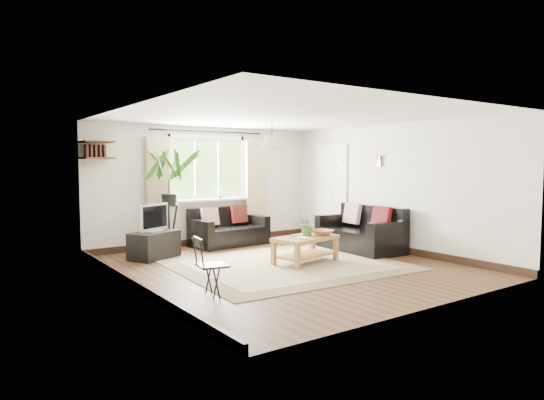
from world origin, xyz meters
TOP-DOWN VIEW (x-y plane):
  - floor at (0.00, 0.00)m, footprint 5.50×5.50m
  - ceiling at (0.00, 0.00)m, footprint 5.50×5.50m
  - wall_back at (0.00, 2.75)m, footprint 5.00×0.02m
  - wall_front at (0.00, -2.75)m, footprint 5.00×0.02m
  - wall_left at (-2.50, 0.00)m, footprint 0.02×5.50m
  - wall_right at (2.50, 0.00)m, footprint 0.02×5.50m
  - rug at (0.06, 0.06)m, footprint 3.63×3.16m
  - window at (0.00, 2.71)m, footprint 2.50×0.16m
  - door at (2.47, 1.70)m, footprint 0.06×0.96m
  - corner_shelf at (-2.25, 2.50)m, footprint 0.50×0.50m
  - pendant_lamp at (0.00, 0.40)m, footprint 0.36×0.36m
  - wall_sconce at (2.43, 0.30)m, footprint 0.12×0.12m
  - sofa_back at (0.28, 2.30)m, footprint 1.61×0.92m
  - sofa_right at (2.01, 0.36)m, footprint 1.76×0.95m
  - coffee_table at (0.40, 0.01)m, footprint 1.20×0.81m
  - table_plant at (0.49, 0.07)m, footprint 0.38×0.36m
  - bowl at (0.74, -0.03)m, footprint 0.42×0.42m
  - book_a at (0.15, -0.15)m, footprint 0.24×0.26m
  - book_b at (0.16, 0.08)m, footprint 0.18×0.23m
  - tv_stand at (-1.48, 1.88)m, footprint 1.00×0.84m
  - tv at (-1.48, 1.88)m, footprint 0.70×0.51m
  - palm_stand at (-1.00, 2.31)m, footprint 0.94×0.94m
  - folding_chair at (-1.79, -0.86)m, footprint 0.45×0.45m
  - sill_plant at (0.25, 2.63)m, footprint 0.14×0.10m

SIDE VIEW (x-z plane):
  - floor at x=0.00m, z-range 0.00..0.00m
  - rug at x=0.06m, z-range 0.00..0.02m
  - coffee_table at x=0.40m, z-range 0.00..0.45m
  - tv_stand at x=-1.48m, z-range 0.00..0.47m
  - sofa_back at x=0.28m, z-range 0.00..0.73m
  - folding_chair at x=-1.79m, z-range 0.00..0.75m
  - sofa_right at x=2.01m, z-range 0.00..0.81m
  - book_a at x=0.15m, z-range 0.45..0.47m
  - book_b at x=0.16m, z-range 0.45..0.47m
  - bowl at x=0.74m, z-range 0.45..0.54m
  - table_plant at x=0.49m, z-range 0.45..0.81m
  - tv at x=-1.48m, z-range 0.47..0.98m
  - palm_stand at x=-1.00m, z-range 0.00..1.93m
  - door at x=2.47m, z-range -0.03..2.03m
  - sill_plant at x=0.25m, z-range 0.93..1.20m
  - wall_back at x=0.00m, z-range 0.00..2.40m
  - wall_front at x=0.00m, z-range 0.00..2.40m
  - wall_left at x=-2.50m, z-range 0.00..2.40m
  - wall_right at x=2.50m, z-range 0.00..2.40m
  - window at x=0.00m, z-range 0.47..2.63m
  - wall_sconce at x=2.43m, z-range 1.60..1.88m
  - corner_shelf at x=-2.25m, z-range 1.72..2.06m
  - pendant_lamp at x=0.00m, z-range 1.78..2.32m
  - ceiling at x=0.00m, z-range 2.40..2.40m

